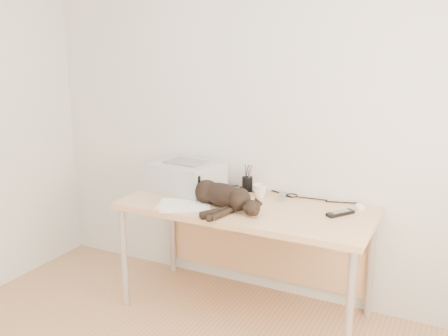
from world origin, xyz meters
The scene contains 11 objects.
wall_back centered at (0.00, 1.75, 1.30)m, with size 3.50×3.50×0.00m, color silver.
desk centered at (0.00, 1.48, 0.61)m, with size 1.60×0.70×0.74m.
printer centered at (-0.51, 1.51, 0.84)m, with size 0.48×0.43×0.21m.
papers centered at (-0.34, 1.20, 0.74)m, with size 0.40×0.35×0.01m.
cat centered at (-0.13, 1.29, 0.81)m, with size 0.67×0.45×0.16m.
mug centered at (0.02, 1.59, 0.78)m, with size 0.10×0.10×0.09m, color white.
pen_cup centered at (-0.12, 1.68, 0.79)m, with size 0.07×0.07×0.19m.
remote_grey centered at (0.15, 1.64, 0.75)m, with size 0.05×0.16×0.02m, color gray.
remote_black centered at (0.58, 1.48, 0.75)m, with size 0.05×0.19×0.02m, color black.
mouse centered at (0.66, 1.67, 0.76)m, with size 0.07×0.12×0.04m, color white.
cable_tangle centered at (0.00, 1.70, 0.75)m, with size 1.36×0.08×0.01m, color black, non-canonical shape.
Camera 1 is at (1.22, -1.37, 1.75)m, focal length 40.00 mm.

